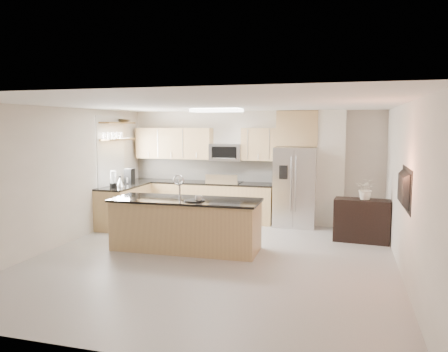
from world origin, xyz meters
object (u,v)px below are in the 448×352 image
(range, at_px, (225,201))
(island, at_px, (186,224))
(platter, at_px, (194,200))
(kettle, at_px, (120,182))
(television, at_px, (400,189))
(microwave, at_px, (226,152))
(bowl, at_px, (125,120))
(flower_vase, at_px, (367,183))
(credenza, at_px, (362,220))
(refrigerator, at_px, (295,187))
(coffee_maker, at_px, (129,176))
(cup, at_px, (199,198))
(blender, at_px, (113,181))

(range, distance_m, island, 2.50)
(platter, relative_size, kettle, 1.52)
(range, xyz_separation_m, television, (3.51, -3.12, 0.88))
(microwave, relative_size, television, 0.71)
(bowl, xyz_separation_m, flower_vase, (5.38, -0.48, -1.23))
(credenza, height_order, platter, platter)
(kettle, relative_size, flower_vase, 0.38)
(refrigerator, xyz_separation_m, television, (1.85, -3.07, 0.46))
(microwave, distance_m, refrigerator, 1.82)
(range, bearing_deg, kettle, -147.14)
(microwave, xyz_separation_m, coffee_maker, (-2.10, -0.87, -0.54))
(kettle, xyz_separation_m, television, (5.54, -1.81, 0.32))
(cup, height_order, blender, blender)
(television, bearing_deg, kettle, 71.87)
(platter, bearing_deg, television, -7.93)
(kettle, height_order, television, television)
(flower_vase, bearing_deg, blender, -175.36)
(coffee_maker, bearing_deg, platter, -39.96)
(platter, relative_size, television, 0.34)
(credenza, relative_size, flower_vase, 1.67)
(cup, distance_m, coffee_maker, 3.04)
(refrigerator, xyz_separation_m, island, (-1.70, -2.46, -0.42))
(refrigerator, relative_size, flower_vase, 2.83)
(platter, distance_m, blender, 2.54)
(microwave, relative_size, blender, 2.05)
(credenza, bearing_deg, island, -150.49)
(credenza, relative_size, blender, 2.83)
(platter, distance_m, flower_vase, 3.35)
(range, bearing_deg, platter, -86.04)
(cup, bearing_deg, kettle, 149.57)
(television, bearing_deg, bowl, 66.42)
(platter, bearing_deg, flower_vase, 28.05)
(blender, bearing_deg, bowl, 100.98)
(blender, bearing_deg, kettle, 75.97)
(microwave, xyz_separation_m, blender, (-2.07, -1.63, -0.55))
(island, distance_m, television, 3.71)
(cup, distance_m, kettle, 2.66)
(range, xyz_separation_m, flower_vase, (3.13, -1.09, 0.68))
(refrigerator, bearing_deg, flower_vase, -35.16)
(cup, relative_size, kettle, 0.54)
(refrigerator, relative_size, blender, 4.81)
(credenza, distance_m, platter, 3.34)
(kettle, relative_size, bowl, 0.63)
(range, xyz_separation_m, blender, (-2.07, -1.51, 0.61))
(coffee_maker, distance_m, bowl, 1.32)
(range, xyz_separation_m, island, (-0.04, -2.50, -0.00))
(microwave, height_order, credenza, microwave)
(range, height_order, blender, blender)
(cup, bearing_deg, platter, -177.35)
(range, distance_m, credenza, 3.25)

